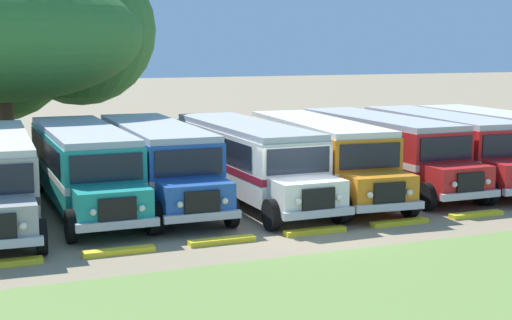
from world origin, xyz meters
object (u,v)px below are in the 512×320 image
parked_bus_slot_5 (320,153)px  parked_bus_slot_7 (442,144)px  parked_bus_slot_4 (248,157)px  parked_bus_slot_6 (381,147)px  parked_bus_slot_3 (157,158)px  parked_bus_slot_8 (502,142)px  broad_shade_tree (1,32)px  parked_bus_slot_2 (83,163)px

parked_bus_slot_5 → parked_bus_slot_7: 6.06m
parked_bus_slot_4 → parked_bus_slot_6: 6.15m
parked_bus_slot_6 → parked_bus_slot_3: bearing=-92.4°
parked_bus_slot_3 → parked_bus_slot_7: bearing=88.8°
parked_bus_slot_3 → parked_bus_slot_5: same height
parked_bus_slot_5 → parked_bus_slot_8: size_ratio=1.01×
parked_bus_slot_3 → parked_bus_slot_5: 6.31m
parked_bus_slot_8 → parked_bus_slot_6: bearing=-93.5°
parked_bus_slot_3 → parked_bus_slot_4: (3.26, -0.92, 0.00)m
parked_bus_slot_5 → parked_bus_slot_7: size_ratio=1.00×
parked_bus_slot_7 → parked_bus_slot_8: 2.84m
parked_bus_slot_7 → broad_shade_tree: bearing=-119.6°
parked_bus_slot_2 → parked_bus_slot_4: size_ratio=1.00×
parked_bus_slot_6 → parked_bus_slot_7: same height
parked_bus_slot_3 → parked_bus_slot_5: size_ratio=0.99×
parked_bus_slot_4 → parked_bus_slot_8: size_ratio=1.00×
parked_bus_slot_3 → parked_bus_slot_5: bearing=82.6°
parked_bus_slot_7 → broad_shade_tree: broad_shade_tree is taller
parked_bus_slot_7 → parked_bus_slot_8: bearing=85.2°
parked_bus_slot_5 → broad_shade_tree: (-10.81, 11.30, 4.73)m
parked_bus_slot_5 → broad_shade_tree: size_ratio=0.76×
parked_bus_slot_3 → parked_bus_slot_6: same height
parked_bus_slot_2 → parked_bus_slot_8: bearing=87.3°
parked_bus_slot_2 → parked_bus_slot_6: same height
parked_bus_slot_7 → parked_bus_slot_5: bearing=-82.6°
parked_bus_slot_2 → parked_bus_slot_3: (2.68, 0.06, 0.00)m
parked_bus_slot_4 → parked_bus_slot_5: same height
parked_bus_slot_8 → broad_shade_tree: broad_shade_tree is taller
parked_bus_slot_4 → broad_shade_tree: bearing=-145.8°
parked_bus_slot_4 → parked_bus_slot_7: same height
parked_bus_slot_8 → parked_bus_slot_3: bearing=-91.5°
parked_bus_slot_2 → parked_bus_slot_6: 12.06m
parked_bus_slot_2 → parked_bus_slot_4: bearing=81.8°
parked_bus_slot_2 → parked_bus_slot_5: 8.97m
parked_bus_slot_8 → broad_shade_tree: 23.15m
parked_bus_slot_2 → parked_bus_slot_8: size_ratio=1.00×
parked_bus_slot_8 → broad_shade_tree: size_ratio=0.76×
parked_bus_slot_7 → parked_bus_slot_8: (2.81, -0.40, 0.00)m
parked_bus_slot_5 → parked_bus_slot_8: bearing=94.4°
parked_bus_slot_3 → parked_bus_slot_7: 12.29m
parked_bus_slot_4 → broad_shade_tree: size_ratio=0.76×
parked_bus_slot_6 → parked_bus_slot_7: (2.90, -0.14, 0.00)m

